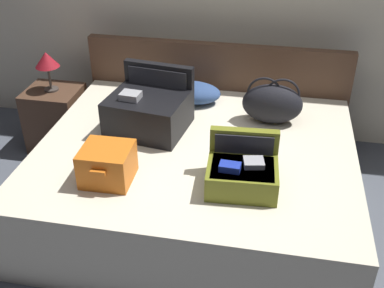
# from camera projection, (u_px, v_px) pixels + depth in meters

# --- Properties ---
(ground_plane) EXTENTS (12.00, 12.00, 0.00)m
(ground_plane) POSITION_uv_depth(u_px,v_px,m) (184.00, 248.00, 3.08)
(ground_plane) COLOR #4C515B
(bed) EXTENTS (2.09, 1.78, 0.54)m
(bed) POSITION_uv_depth(u_px,v_px,m) (196.00, 179.00, 3.27)
(bed) COLOR beige
(bed) RESTS_ON ground
(headboard) EXTENTS (2.14, 0.08, 0.92)m
(headboard) POSITION_uv_depth(u_px,v_px,m) (216.00, 96.00, 3.95)
(headboard) COLOR #4C3323
(headboard) RESTS_ON ground
(hard_case_large) EXTENTS (0.57, 0.53, 0.41)m
(hard_case_large) POSITION_uv_depth(u_px,v_px,m) (149.00, 109.00, 3.25)
(hard_case_large) COLOR black
(hard_case_large) RESTS_ON bed
(hard_case_medium) EXTENTS (0.43, 0.38, 0.30)m
(hard_case_medium) POSITION_uv_depth(u_px,v_px,m) (242.00, 172.00, 2.71)
(hard_case_medium) COLOR olive
(hard_case_medium) RESTS_ON bed
(hard_case_small) EXTENTS (0.29, 0.30, 0.22)m
(hard_case_small) POSITION_uv_depth(u_px,v_px,m) (107.00, 164.00, 2.76)
(hard_case_small) COLOR #D16619
(hard_case_small) RESTS_ON bed
(duffel_bag) EXTENTS (0.43, 0.24, 0.34)m
(duffel_bag) POSITION_uv_depth(u_px,v_px,m) (272.00, 103.00, 3.34)
(duffel_bag) COLOR black
(duffel_bag) RESTS_ON bed
(pillow_near_headboard) EXTENTS (0.46, 0.29, 0.15)m
(pillow_near_headboard) POSITION_uv_depth(u_px,v_px,m) (191.00, 93.00, 3.65)
(pillow_near_headboard) COLOR navy
(pillow_near_headboard) RESTS_ON bed
(nightstand) EXTENTS (0.44, 0.40, 0.53)m
(nightstand) POSITION_uv_depth(u_px,v_px,m) (57.00, 118.00, 4.02)
(nightstand) COLOR #4C3323
(nightstand) RESTS_ON ground
(table_lamp) EXTENTS (0.19, 0.19, 0.33)m
(table_lamp) POSITION_uv_depth(u_px,v_px,m) (47.00, 61.00, 3.74)
(table_lamp) COLOR #3F3833
(table_lamp) RESTS_ON nightstand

